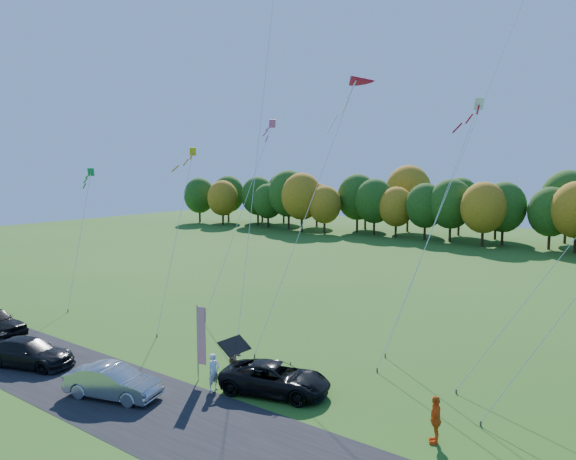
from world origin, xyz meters
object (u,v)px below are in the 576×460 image
Objects in this scene: black_suv at (276,378)px; silver_sedan at (113,382)px; person_east at (435,419)px; feather_flag at (201,335)px.

black_suv is 7.51m from silver_sedan.
feather_flag is at bearing -110.13° from person_east.
silver_sedan is 14.41m from person_east.
silver_sedan is 1.17× the size of feather_flag.
feather_flag reaches higher than silver_sedan.
person_east is (7.84, 0.09, 0.22)m from black_suv.
feather_flag is (1.81, 3.85, 1.62)m from silver_sedan.
black_suv is at bearing -115.25° from person_east.
person_east is 0.48× the size of feather_flag.
silver_sedan is 2.41× the size of person_east.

